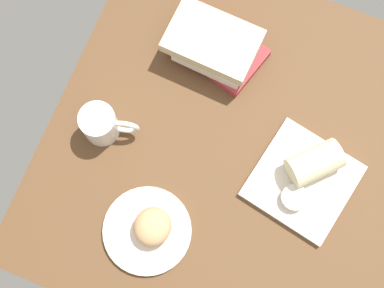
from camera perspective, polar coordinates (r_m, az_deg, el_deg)
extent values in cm
cube|color=brown|center=(138.82, 8.58, -2.58)|extent=(110.00, 90.00, 4.00)
cylinder|color=silver|center=(133.01, -4.43, -8.51)|extent=(20.16, 20.16, 1.40)
ellipsoid|color=tan|center=(129.53, -3.91, -8.12)|extent=(8.41, 8.92, 5.50)
cube|color=silver|center=(136.39, 10.83, -3.59)|extent=(25.59, 25.59, 1.60)
cylinder|color=silver|center=(133.37, 10.00, -5.23)|extent=(5.98, 5.98, 2.37)
cylinder|color=#CB5528|center=(132.51, 10.06, -5.18)|extent=(4.91, 4.91, 0.40)
cylinder|color=beige|center=(133.17, 11.97, -1.84)|extent=(13.47, 13.68, 7.17)
cube|color=#A53338|center=(142.75, 2.60, 9.35)|extent=(24.56, 19.61, 2.66)
cube|color=silver|center=(139.69, 2.39, 9.29)|extent=(18.17, 14.43, 2.82)
cube|color=beige|center=(137.12, 2.05, 10.14)|extent=(21.94, 15.13, 3.45)
cylinder|color=white|center=(134.39, -9.09, 1.94)|extent=(8.36, 8.36, 9.76)
cylinder|color=olive|center=(130.32, -9.38, 2.44)|extent=(6.85, 6.85, 0.40)
torus|color=white|center=(133.42, -6.66, 1.67)|extent=(7.12, 3.00, 7.05)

